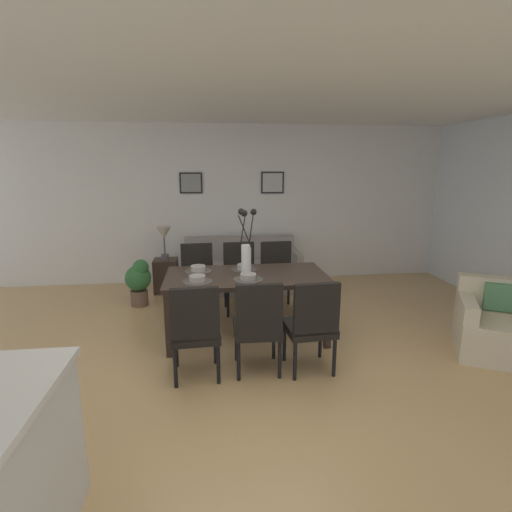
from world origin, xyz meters
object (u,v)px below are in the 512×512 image
object	(u,v)px
sofa	(242,271)
dining_chair_mid_right	(278,273)
dining_chair_far_right	(240,273)
armchair	(500,327)
table_lamp	(164,236)
framed_picture_center	(272,183)
centerpiece_vase	(246,250)
dining_chair_near_right	(197,275)
bowl_far_right	(245,266)
bowl_far_left	(248,276)
dining_chair_near_left	(195,328)
dining_table	(246,281)
framed_picture_left	(191,183)
dining_chair_mid_left	(312,322)
bowl_near_right	(198,268)
side_table	(166,276)
dining_chair_far_left	(258,323)
bowl_near_left	(197,278)

from	to	relation	value
sofa	dining_chair_mid_right	bearing A→B (deg)	-67.45
dining_chair_far_right	armchair	size ratio (longest dim) A/B	0.85
table_lamp	framed_picture_center	xyz separation A→B (m)	(1.76, 0.53, 0.77)
dining_chair_mid_right	table_lamp	size ratio (longest dim) A/B	1.80
centerpiece_vase	framed_picture_center	distance (m)	2.50
sofa	framed_picture_center	bearing A→B (deg)	40.21
dining_chair_near_right	bowl_far_right	world-z (taller)	dining_chair_near_right
dining_chair_mid_right	dining_chair_far_right	bearing A→B (deg)	177.55
bowl_far_left	centerpiece_vase	bearing A→B (deg)	89.75
dining_chair_near_right	centerpiece_vase	world-z (taller)	centerpiece_vase
framed_picture_center	dining_chair_near_left	bearing A→B (deg)	-110.84
dining_table	framed_picture_left	size ratio (longest dim) A/B	4.92
table_lamp	framed_picture_left	size ratio (longest dim) A/B	1.39
armchair	dining_chair_mid_left	bearing A→B (deg)	-175.66
framed_picture_center	armchair	bearing A→B (deg)	-57.89
dining_chair_near_left	table_lamp	bearing A→B (deg)	101.43
dining_chair_near_right	sofa	xyz separation A→B (m)	(0.67, 0.99, -0.23)
framed_picture_left	framed_picture_center	world-z (taller)	framed_picture_center
dining_chair_near_left	centerpiece_vase	world-z (taller)	centerpiece_vase
centerpiece_vase	framed_picture_center	xyz separation A→B (m)	(0.67, 2.32, 0.64)
dining_chair_far_right	sofa	distance (m)	1.00
dining_chair_mid_right	framed_picture_center	world-z (taller)	framed_picture_center
bowl_near_right	framed_picture_center	world-z (taller)	framed_picture_center
dining_chair_near_right	framed_picture_center	world-z (taller)	framed_picture_center
dining_table	bowl_far_right	size ratio (longest dim) A/B	10.59
dining_chair_mid_left	bowl_far_right	size ratio (longest dim) A/B	5.41
dining_chair_near_left	framed_picture_center	xyz separation A→B (m)	(1.22, 3.21, 1.15)
armchair	side_table	bearing A→B (deg)	145.56
centerpiece_vase	sofa	bearing A→B (deg)	86.83
bowl_far_left	side_table	xyz separation A→B (m)	(-1.09, 2.00, -0.52)
dining_chair_near_left	framed_picture_center	bearing A→B (deg)	69.16
bowl_far_right	framed_picture_left	size ratio (longest dim) A/B	0.46
bowl_far_left	sofa	bearing A→B (deg)	87.13
dining_chair_mid_left	centerpiece_vase	world-z (taller)	centerpiece_vase
dining_chair_mid_left	dining_chair_mid_right	xyz separation A→B (m)	(-0.01, 1.74, 0.00)
bowl_far_left	sofa	distance (m)	2.11
dining_chair_far_right	framed_picture_left	size ratio (longest dim) A/B	2.51
bowl_far_right	dining_chair_far_left	bearing A→B (deg)	-88.70
dining_chair_near_left	dining_chair_mid_left	bearing A→B (deg)	-0.28
centerpiece_vase	dining_chair_far_right	bearing A→B (deg)	90.28
bowl_near_right	armchair	bearing A→B (deg)	-16.80
dining_chair_mid_left	framed_picture_center	size ratio (longest dim) A/B	2.41
sofa	bowl_near_right	bearing A→B (deg)	-111.52
side_table	table_lamp	xyz separation A→B (m)	(-0.00, 0.00, 0.63)
dining_chair_near_right	framed_picture_left	size ratio (longest dim) A/B	2.51
dining_chair_mid_left	side_table	size ratio (longest dim) A/B	1.77
centerpiece_vase	bowl_far_right	distance (m)	0.32
dining_chair_mid_left	dining_table	bearing A→B (deg)	120.55
dining_chair_near_right	bowl_far_left	bearing A→B (deg)	-61.53
bowl_near_left	bowl_far_right	xyz separation A→B (m)	(0.54, 0.42, 0.00)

